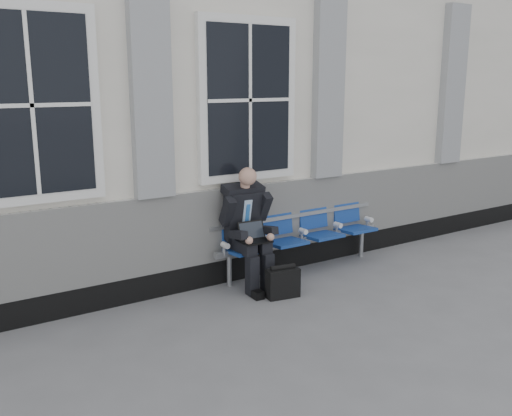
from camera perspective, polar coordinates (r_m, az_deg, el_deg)
ground at (r=6.12m, az=3.84°, el=-11.32°), size 70.00×70.00×0.00m
station_building at (r=8.61m, az=-10.29°, el=10.75°), size 14.40×4.40×4.49m
bench at (r=7.55m, az=4.40°, el=-2.19°), size 2.60×0.47×0.91m
businessman at (r=6.88m, az=-0.87°, el=-1.57°), size 0.62×0.83×1.48m
briefcase at (r=6.70m, az=2.69°, el=-7.44°), size 0.41×0.23×0.40m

